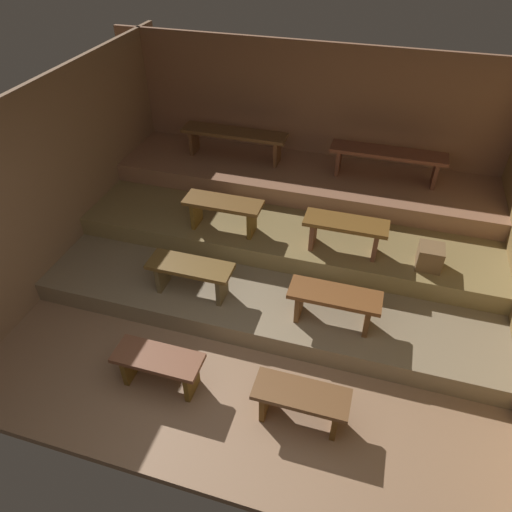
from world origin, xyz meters
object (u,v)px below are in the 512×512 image
at_px(bench_lower_right, 334,301).
at_px(bench_middle_right, 345,229).
at_px(bench_middle_left, 223,208).
at_px(wooden_crate_middle, 430,257).
at_px(bench_floor_right, 301,400).
at_px(bench_lower_left, 191,272).
at_px(bench_upper_right, 388,157).
at_px(bench_upper_left, 234,137).
at_px(bench_floor_left, 159,364).

relative_size(bench_lower_right, bench_middle_right, 0.99).
distance_m(bench_middle_left, wooden_crate_middle, 2.42).
xyz_separation_m(bench_lower_right, bench_middle_right, (-0.05, 0.93, 0.24)).
height_order(bench_floor_right, bench_middle_left, bench_middle_left).
bearing_deg(wooden_crate_middle, bench_lower_right, -134.88).
bearing_deg(bench_lower_left, bench_lower_right, 0.00).
xyz_separation_m(bench_floor_right, bench_middle_left, (-1.41, 1.99, 0.48)).
bearing_deg(bench_upper_right, bench_upper_left, 180.00).
bearing_deg(bench_upper_right, bench_middle_left, -142.12).
bearing_deg(bench_lower_right, bench_middle_right, 93.09).
relative_size(bench_middle_left, bench_upper_left, 0.63).
distance_m(bench_floor_left, bench_middle_left, 2.05).
bearing_deg(bench_middle_right, bench_upper_right, 77.03).
height_order(bench_floor_right, bench_upper_right, bench_upper_right).
bearing_deg(bench_upper_left, bench_lower_right, -51.69).
bearing_deg(bench_floor_right, bench_lower_left, 144.16).
bearing_deg(wooden_crate_middle, bench_middle_left, 179.40).
xyz_separation_m(bench_floor_right, bench_lower_left, (-1.46, 1.06, 0.24)).
distance_m(bench_middle_left, bench_middle_right, 1.46).
height_order(bench_lower_right, bench_upper_left, bench_upper_left).
relative_size(bench_lower_right, bench_upper_right, 0.63).
height_order(bench_lower_right, bench_middle_left, bench_middle_left).
bearing_deg(wooden_crate_middle, bench_lower_left, -159.80).
bearing_deg(wooden_crate_middle, bench_upper_right, 114.21).
xyz_separation_m(bench_lower_right, bench_upper_left, (-1.83, 2.32, 0.50)).
bearing_deg(bench_upper_left, bench_upper_right, 0.00).
relative_size(bench_lower_right, wooden_crate_middle, 3.47).
bearing_deg(bench_lower_right, bench_middle_left, 148.34).
height_order(bench_upper_left, bench_upper_right, same).
height_order(bench_floor_left, bench_upper_right, bench_upper_right).
bearing_deg(bench_middle_right, bench_middle_left, 180.00).
xyz_separation_m(bench_lower_left, wooden_crate_middle, (2.46, 0.91, 0.07)).
bearing_deg(bench_upper_left, bench_middle_left, -77.03).
bearing_deg(bench_lower_right, bench_lower_left, 180.00).
distance_m(bench_floor_right, bench_lower_right, 1.09).
bearing_deg(bench_floor_right, bench_upper_right, 83.82).
bearing_deg(bench_floor_left, bench_upper_left, 96.18).
bearing_deg(bench_middle_left, bench_upper_right, 37.88).
height_order(bench_middle_right, bench_upper_right, bench_upper_right).
bearing_deg(bench_upper_right, bench_middle_right, -102.97).
bearing_deg(bench_lower_left, bench_middle_right, 31.66).
xyz_separation_m(bench_floor_left, bench_upper_left, (-0.37, 3.37, 0.74)).
height_order(bench_lower_right, bench_upper_right, bench_upper_right).
bearing_deg(bench_middle_right, bench_lower_left, -148.34).
distance_m(bench_lower_left, bench_middle_right, 1.79).
bearing_deg(bench_floor_right, bench_middle_left, 125.41).
relative_size(bench_lower_left, bench_lower_right, 1.00).
relative_size(bench_floor_right, bench_middle_right, 0.90).
height_order(bench_middle_right, bench_upper_left, bench_upper_left).
bearing_deg(bench_middle_right, bench_floor_left, -125.41).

